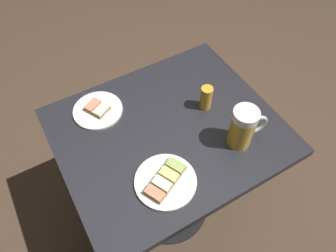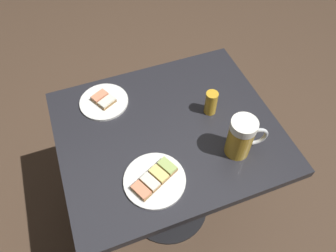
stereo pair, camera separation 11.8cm
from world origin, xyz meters
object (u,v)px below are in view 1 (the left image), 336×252
plate_near (166,181)px  plate_far (98,110)px  beer_glass_small (206,98)px  beer_mug (243,127)px

plate_near → plate_far: 0.41m
plate_near → beer_glass_small: 0.37m
beer_glass_small → plate_near: bearing=-145.2°
plate_near → plate_far: bearing=100.8°
plate_far → beer_glass_small: bearing=-26.8°
beer_mug → beer_glass_small: 0.20m
plate_near → plate_far: same height
plate_far → beer_glass_small: size_ratio=1.90×
beer_mug → beer_glass_small: bearing=94.6°
plate_near → beer_glass_small: beer_glass_small is taller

